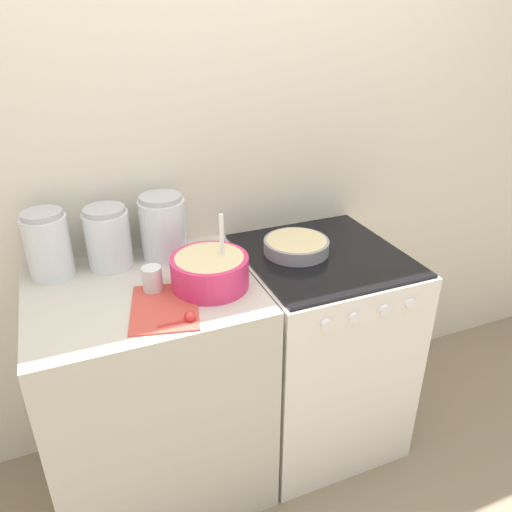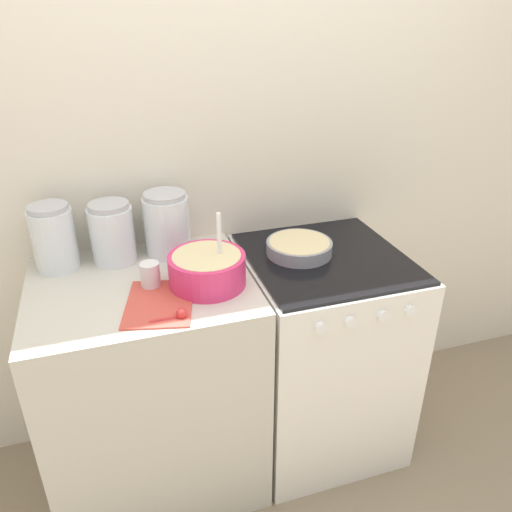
{
  "view_description": "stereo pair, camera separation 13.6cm",
  "coord_description": "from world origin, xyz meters",
  "px_view_note": "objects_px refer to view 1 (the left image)",
  "views": [
    {
      "loc": [
        -0.59,
        -1.2,
        1.81
      ],
      "look_at": [
        0.03,
        0.32,
        0.97
      ],
      "focal_mm": 35.0,
      "sensor_mm": 36.0,
      "label": 1
    },
    {
      "loc": [
        -0.47,
        -1.25,
        1.81
      ],
      "look_at": [
        0.03,
        0.32,
        0.97
      ],
      "focal_mm": 35.0,
      "sensor_mm": 36.0,
      "label": 2
    }
  ],
  "objects_px": {
    "storage_jar_left": "(49,249)",
    "tin_can": "(152,279)",
    "baking_pan": "(296,246)",
    "mixing_bowl": "(210,270)",
    "stove": "(317,347)",
    "storage_jar_middle": "(109,241)",
    "storage_jar_right": "(163,231)"
  },
  "relations": [
    {
      "from": "storage_jar_middle",
      "to": "tin_can",
      "type": "bearing_deg",
      "value": -67.07
    },
    {
      "from": "mixing_bowl",
      "to": "storage_jar_right",
      "type": "xyz_separation_m",
      "value": [
        -0.09,
        0.29,
        0.04
      ]
    },
    {
      "from": "storage_jar_right",
      "to": "tin_can",
      "type": "distance_m",
      "value": 0.28
    },
    {
      "from": "stove",
      "to": "tin_can",
      "type": "relative_size",
      "value": 10.07
    },
    {
      "from": "baking_pan",
      "to": "storage_jar_middle",
      "type": "height_order",
      "value": "storage_jar_middle"
    },
    {
      "from": "mixing_bowl",
      "to": "baking_pan",
      "type": "distance_m",
      "value": 0.42
    },
    {
      "from": "baking_pan",
      "to": "mixing_bowl",
      "type": "bearing_deg",
      "value": -162.6
    },
    {
      "from": "stove",
      "to": "storage_jar_middle",
      "type": "xyz_separation_m",
      "value": [
        -0.79,
        0.22,
        0.56
      ]
    },
    {
      "from": "storage_jar_left",
      "to": "tin_can",
      "type": "height_order",
      "value": "storage_jar_left"
    },
    {
      "from": "storage_jar_left",
      "to": "stove",
      "type": "bearing_deg",
      "value": -12.43
    },
    {
      "from": "mixing_bowl",
      "to": "storage_jar_left",
      "type": "distance_m",
      "value": 0.58
    },
    {
      "from": "storage_jar_middle",
      "to": "tin_can",
      "type": "distance_m",
      "value": 0.28
    },
    {
      "from": "tin_can",
      "to": "storage_jar_left",
      "type": "bearing_deg",
      "value": 141.41
    },
    {
      "from": "storage_jar_right",
      "to": "storage_jar_middle",
      "type": "bearing_deg",
      "value": 180.0
    },
    {
      "from": "mixing_bowl",
      "to": "tin_can",
      "type": "xyz_separation_m",
      "value": [
        -0.19,
        0.04,
        -0.02
      ]
    },
    {
      "from": "baking_pan",
      "to": "storage_jar_middle",
      "type": "distance_m",
      "value": 0.72
    },
    {
      "from": "mixing_bowl",
      "to": "storage_jar_middle",
      "type": "relative_size",
      "value": 1.16
    },
    {
      "from": "mixing_bowl",
      "to": "baking_pan",
      "type": "xyz_separation_m",
      "value": [
        0.4,
        0.12,
        -0.04
      ]
    },
    {
      "from": "baking_pan",
      "to": "stove",
      "type": "bearing_deg",
      "value": -29.12
    },
    {
      "from": "stove",
      "to": "storage_jar_left",
      "type": "bearing_deg",
      "value": 167.57
    },
    {
      "from": "stove",
      "to": "storage_jar_left",
      "type": "relative_size",
      "value": 3.7
    },
    {
      "from": "stove",
      "to": "tin_can",
      "type": "bearing_deg",
      "value": -177.58
    },
    {
      "from": "stove",
      "to": "storage_jar_right",
      "type": "height_order",
      "value": "storage_jar_right"
    },
    {
      "from": "storage_jar_middle",
      "to": "tin_can",
      "type": "height_order",
      "value": "storage_jar_middle"
    },
    {
      "from": "stove",
      "to": "tin_can",
      "type": "height_order",
      "value": "tin_can"
    },
    {
      "from": "mixing_bowl",
      "to": "tin_can",
      "type": "bearing_deg",
      "value": 167.56
    },
    {
      "from": "tin_can",
      "to": "baking_pan",
      "type": "bearing_deg",
      "value": 7.9
    },
    {
      "from": "baking_pan",
      "to": "storage_jar_middle",
      "type": "relative_size",
      "value": 1.12
    },
    {
      "from": "mixing_bowl",
      "to": "stove",
      "type": "bearing_deg",
      "value": 8.26
    },
    {
      "from": "stove",
      "to": "baking_pan",
      "type": "relative_size",
      "value": 3.55
    },
    {
      "from": "storage_jar_left",
      "to": "tin_can",
      "type": "xyz_separation_m",
      "value": [
        0.31,
        -0.25,
        -0.06
      ]
    },
    {
      "from": "stove",
      "to": "storage_jar_left",
      "type": "xyz_separation_m",
      "value": [
        -1.0,
        0.22,
        0.57
      ]
    }
  ]
}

